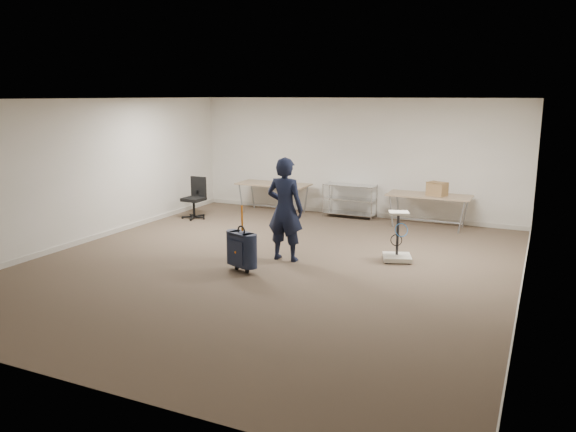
% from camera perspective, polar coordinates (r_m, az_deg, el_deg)
% --- Properties ---
extents(ground, '(9.00, 9.00, 0.00)m').
position_cam_1_polar(ground, '(9.72, -1.74, -4.93)').
color(ground, '#4E3D2F').
rests_on(ground, ground).
extents(room_shell, '(8.00, 9.00, 9.00)m').
position_cam_1_polar(room_shell, '(10.91, 1.50, -2.74)').
color(room_shell, beige).
rests_on(room_shell, ground).
extents(folding_table_left, '(1.80, 0.75, 0.73)m').
position_cam_1_polar(folding_table_left, '(13.85, -1.50, 3.12)').
color(folding_table_left, '#937A5A').
rests_on(folding_table_left, ground).
extents(folding_table_right, '(1.80, 0.75, 0.73)m').
position_cam_1_polar(folding_table_right, '(12.65, 14.13, 1.88)').
color(folding_table_right, '#937A5A').
rests_on(folding_table_right, ground).
extents(wire_shelf, '(1.22, 0.47, 0.80)m').
position_cam_1_polar(wire_shelf, '(13.40, 6.29, 1.71)').
color(wire_shelf, silver).
rests_on(wire_shelf, ground).
extents(person, '(0.67, 0.44, 1.83)m').
position_cam_1_polar(person, '(9.76, -0.30, 0.68)').
color(person, black).
rests_on(person, ground).
extents(suitcase, '(0.46, 0.36, 1.12)m').
position_cam_1_polar(suitcase, '(9.25, -4.73, -3.40)').
color(suitcase, black).
rests_on(suitcase, ground).
extents(office_chair, '(0.59, 0.59, 0.97)m').
position_cam_1_polar(office_chair, '(13.45, -9.44, 1.02)').
color(office_chair, black).
rests_on(office_chair, ground).
extents(equipment_cart, '(0.61, 0.61, 0.88)m').
position_cam_1_polar(equipment_cart, '(10.06, 11.05, -3.20)').
color(equipment_cart, '#F0E6CE').
rests_on(equipment_cart, ground).
extents(cardboard_box, '(0.47, 0.41, 0.29)m').
position_cam_1_polar(cardboard_box, '(12.56, 14.91, 2.69)').
color(cardboard_box, '#8F6542').
rests_on(cardboard_box, folding_table_right).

